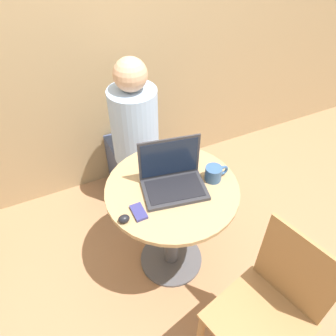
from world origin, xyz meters
name	(u,v)px	position (x,y,z in m)	size (l,w,h in m)	color
ground_plane	(171,259)	(0.00, 0.00, 0.00)	(12.00, 12.00, 0.00)	#9E704C
back_wall	(104,15)	(0.00, 0.98, 1.30)	(7.00, 0.05, 2.60)	tan
round_table	(172,212)	(0.00, 0.00, 0.50)	(0.72, 0.72, 0.71)	#4C4C51
laptop	(172,178)	(0.01, 0.01, 0.77)	(0.36, 0.28, 0.27)	#2D2D33
cell_phone	(139,212)	(-0.23, -0.09, 0.71)	(0.06, 0.11, 0.02)	navy
computer_mouse	(124,219)	(-0.31, -0.11, 0.72)	(0.06, 0.04, 0.04)	black
coffee_cup	(214,173)	(0.23, -0.04, 0.75)	(0.14, 0.09, 0.08)	#335684
chair_empty	(269,309)	(0.17, -0.68, 0.46)	(0.49, 0.49, 0.89)	#9E7042
person_seated	(134,146)	(0.02, 0.67, 0.50)	(0.31, 0.49, 1.17)	#3D4766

